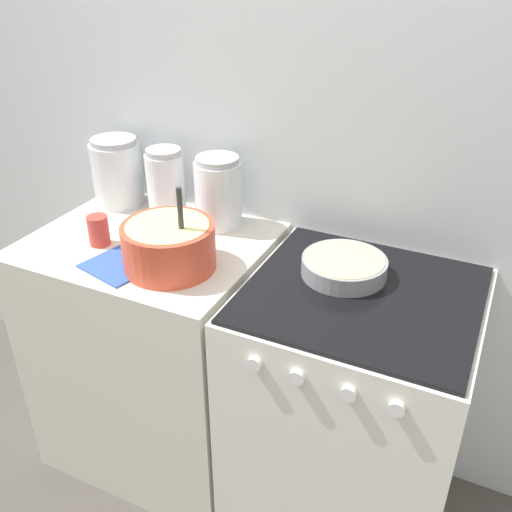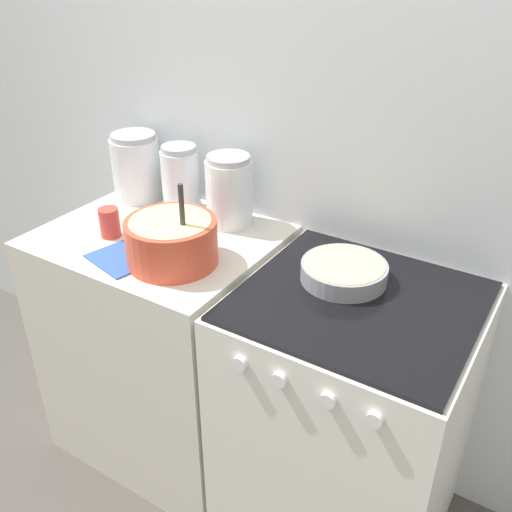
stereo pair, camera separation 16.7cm
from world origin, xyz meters
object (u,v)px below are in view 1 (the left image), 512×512
object	(u,v)px
stove	(349,413)
storage_jar_middle	(166,187)
storage_jar_left	(118,176)
baking_pan	(344,266)
storage_jar_right	(218,197)
tin_can	(99,230)
mixing_bowl	(169,243)

from	to	relation	value
stove	storage_jar_middle	bearing A→B (deg)	165.38
stove	storage_jar_left	bearing A→B (deg)	168.38
baking_pan	storage_jar_middle	world-z (taller)	storage_jar_middle
baking_pan	storage_jar_left	world-z (taller)	storage_jar_left
storage_jar_right	storage_jar_middle	bearing A→B (deg)	180.00
baking_pan	storage_jar_right	world-z (taller)	storage_jar_right
baking_pan	storage_jar_middle	size ratio (longest dim) A/B	1.04
storage_jar_left	tin_can	size ratio (longest dim) A/B	2.52
mixing_bowl	storage_jar_middle	bearing A→B (deg)	124.23
storage_jar_left	storage_jar_right	world-z (taller)	storage_jar_left
stove	storage_jar_right	bearing A→B (deg)	160.37
stove	tin_can	world-z (taller)	tin_can
mixing_bowl	storage_jar_left	bearing A→B (deg)	143.33
tin_can	stove	bearing A→B (deg)	5.88
storage_jar_middle	storage_jar_right	xyz separation A→B (m)	(0.21, -0.00, 0.00)
storage_jar_left	tin_can	bearing A→B (deg)	-64.47
storage_jar_middle	tin_can	distance (m)	0.30
baking_pan	storage_jar_middle	bearing A→B (deg)	169.07
tin_can	storage_jar_right	bearing A→B (deg)	46.12
baking_pan	storage_jar_left	distance (m)	0.92
mixing_bowl	tin_can	xyz separation A→B (m)	(-0.28, 0.02, -0.03)
baking_pan	storage_jar_middle	distance (m)	0.72
mixing_bowl	storage_jar_right	size ratio (longest dim) A/B	1.13
stove	mixing_bowl	distance (m)	0.79
stove	storage_jar_right	world-z (taller)	storage_jar_right
stove	baking_pan	world-z (taller)	baking_pan
storage_jar_right	baking_pan	bearing A→B (deg)	-15.39
mixing_bowl	baking_pan	xyz separation A→B (m)	(0.48, 0.18, -0.05)
mixing_bowl	storage_jar_left	world-z (taller)	mixing_bowl
mixing_bowl	baking_pan	size ratio (longest dim) A/B	1.11
mixing_bowl	storage_jar_right	bearing A→B (deg)	91.00
tin_can	storage_jar_middle	bearing A→B (deg)	76.40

